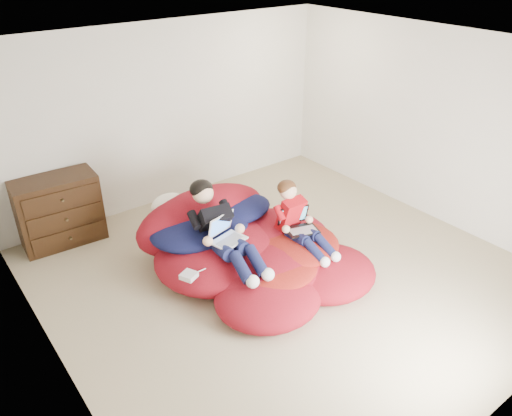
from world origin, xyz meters
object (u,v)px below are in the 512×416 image
(dresser, at_px, (59,211))
(laptop_white, at_px, (225,233))
(beanbag_pile, at_px, (247,249))
(older_boy, at_px, (220,225))
(laptop_black, at_px, (298,223))
(younger_boy, at_px, (298,218))

(dresser, distance_m, laptop_white, 2.29)
(beanbag_pile, relative_size, older_boy, 1.87)
(laptop_black, bearing_deg, older_boy, 158.50)
(beanbag_pile, distance_m, older_boy, 0.55)
(dresser, relative_size, beanbag_pile, 0.43)
(dresser, xyz_separation_m, laptop_white, (1.16, -1.96, 0.20))
(dresser, xyz_separation_m, younger_boy, (2.00, -2.18, 0.20))
(beanbag_pile, bearing_deg, dresser, 128.73)
(dresser, distance_m, older_boy, 2.20)
(dresser, bearing_deg, beanbag_pile, -51.27)
(dresser, relative_size, older_boy, 0.80)
(younger_boy, relative_size, laptop_black, 2.18)
(younger_boy, height_order, laptop_white, younger_boy)
(older_boy, xyz_separation_m, younger_boy, (0.84, -0.32, -0.05))
(younger_boy, height_order, laptop_black, younger_boy)
(older_boy, xyz_separation_m, laptop_white, (0.00, -0.11, -0.05))
(dresser, bearing_deg, laptop_white, -59.48)
(laptop_white, height_order, laptop_black, laptop_white)
(dresser, height_order, beanbag_pile, dresser)
(beanbag_pile, xyz_separation_m, older_boy, (-0.35, 0.02, 0.43))
(beanbag_pile, bearing_deg, laptop_white, -166.36)
(laptop_white, bearing_deg, beanbag_pile, 13.64)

